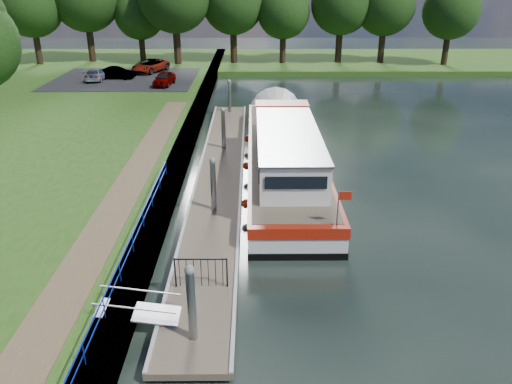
{
  "coord_description": "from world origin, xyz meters",
  "views": [
    {
      "loc": [
        1.79,
        -12.54,
        10.49
      ],
      "look_at": [
        1.96,
        8.19,
        1.4
      ],
      "focal_mm": 35.0,
      "sensor_mm": 36.0,
      "label": 1
    }
  ],
  "objects_px": {
    "car_a": "(164,79)",
    "car_b": "(117,73)",
    "barge": "(283,150)",
    "car_c": "(96,74)",
    "pontoon": "(220,177)",
    "car_d": "(150,66)"
  },
  "relations": [
    {
      "from": "pontoon",
      "to": "car_d",
      "type": "distance_m",
      "value": 29.95
    },
    {
      "from": "pontoon",
      "to": "barge",
      "type": "distance_m",
      "value": 4.19
    },
    {
      "from": "barge",
      "to": "car_d",
      "type": "distance_m",
      "value": 29.42
    },
    {
      "from": "pontoon",
      "to": "barge",
      "type": "bearing_deg",
      "value": 28.58
    },
    {
      "from": "car_c",
      "to": "car_a",
      "type": "bearing_deg",
      "value": 160.28
    },
    {
      "from": "car_a",
      "to": "car_b",
      "type": "bearing_deg",
      "value": 156.41
    },
    {
      "from": "pontoon",
      "to": "car_b",
      "type": "relative_size",
      "value": 8.39
    },
    {
      "from": "barge",
      "to": "car_c",
      "type": "height_order",
      "value": "barge"
    },
    {
      "from": "car_b",
      "to": "car_d",
      "type": "relative_size",
      "value": 0.75
    },
    {
      "from": "car_c",
      "to": "car_d",
      "type": "relative_size",
      "value": 0.83
    },
    {
      "from": "barge",
      "to": "car_d",
      "type": "height_order",
      "value": "barge"
    },
    {
      "from": "barge",
      "to": "car_b",
      "type": "bearing_deg",
      "value": 123.77
    },
    {
      "from": "barge",
      "to": "car_a",
      "type": "height_order",
      "value": "barge"
    },
    {
      "from": "pontoon",
      "to": "car_c",
      "type": "xyz_separation_m",
      "value": [
        -13.55,
        24.21,
        1.23
      ]
    },
    {
      "from": "car_d",
      "to": "car_b",
      "type": "bearing_deg",
      "value": -102.08
    },
    {
      "from": "car_b",
      "to": "car_a",
      "type": "bearing_deg",
      "value": -114.26
    },
    {
      "from": "pontoon",
      "to": "car_d",
      "type": "xyz_separation_m",
      "value": [
        -9.06,
        28.51,
        1.32
      ]
    },
    {
      "from": "barge",
      "to": "car_d",
      "type": "relative_size",
      "value": 4.41
    },
    {
      "from": "car_a",
      "to": "car_c",
      "type": "xyz_separation_m",
      "value": [
        -7.08,
        2.5,
        -0.05
      ]
    },
    {
      "from": "barge",
      "to": "car_a",
      "type": "relative_size",
      "value": 5.78
    },
    {
      "from": "barge",
      "to": "car_d",
      "type": "xyz_separation_m",
      "value": [
        -12.66,
        26.55,
        0.41
      ]
    },
    {
      "from": "car_d",
      "to": "car_c",
      "type": "bearing_deg",
      "value": -112.06
    }
  ]
}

